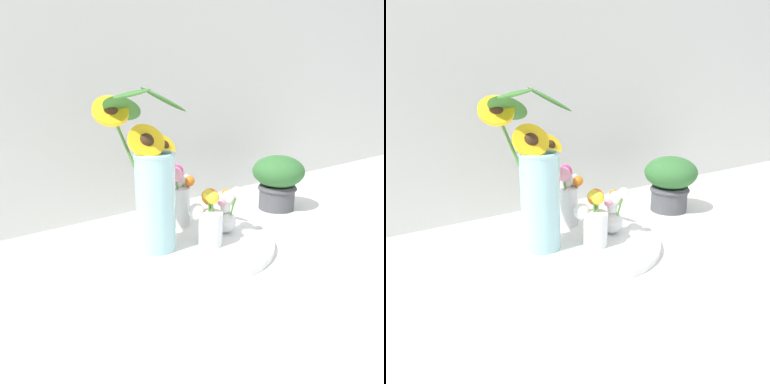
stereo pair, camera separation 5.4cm
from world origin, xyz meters
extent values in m
plane|color=white|center=(0.00, 0.00, 0.00)|extent=(6.00, 6.00, 0.00)
cylinder|color=white|center=(-0.03, 0.06, 0.01)|extent=(0.43, 0.43, 0.02)
cylinder|color=#9ED1D6|center=(-0.14, 0.06, 0.13)|extent=(0.09, 0.09, 0.23)
torus|color=#9ED1D6|center=(-0.14, 0.06, 0.25)|extent=(0.10, 0.10, 0.01)
cylinder|color=#4C8438|center=(-0.14, 0.10, 0.17)|extent=(0.02, 0.04, 0.22)
cylinder|color=yellow|center=(-0.13, 0.11, 0.28)|extent=(0.08, 0.06, 0.07)
sphere|color=#382314|center=(-0.13, 0.11, 0.28)|extent=(0.03, 0.03, 0.03)
cylinder|color=#4C8438|center=(-0.14, 0.08, 0.15)|extent=(0.05, 0.05, 0.20)
cylinder|color=yellow|center=(-0.11, 0.11, 0.26)|extent=(0.08, 0.06, 0.07)
sphere|color=#382314|center=(-0.11, 0.11, 0.26)|extent=(0.03, 0.03, 0.03)
cylinder|color=#4C8438|center=(-0.14, 0.06, 0.17)|extent=(0.03, 0.02, 0.24)
cylinder|color=yellow|center=(-0.15, 0.07, 0.29)|extent=(0.09, 0.06, 0.08)
sphere|color=#382314|center=(-0.15, 0.07, 0.29)|extent=(0.04, 0.04, 0.04)
cylinder|color=#4C8438|center=(-0.11, 0.10, 0.15)|extent=(0.06, 0.04, 0.21)
cylinder|color=yellow|center=(-0.08, 0.11, 0.26)|extent=(0.07, 0.05, 0.06)
sphere|color=#382314|center=(-0.08, 0.11, 0.26)|extent=(0.03, 0.03, 0.03)
cylinder|color=#4C8438|center=(-0.17, 0.09, 0.21)|extent=(0.08, 0.07, 0.27)
cylinder|color=yellow|center=(-0.21, 0.12, 0.35)|extent=(0.10, 0.07, 0.08)
sphere|color=#382314|center=(-0.21, 0.12, 0.35)|extent=(0.03, 0.03, 0.03)
ellipsoid|color=#38702D|center=(-0.08, 0.10, 0.37)|extent=(0.11, 0.13, 0.07)
ellipsoid|color=#38702D|center=(-0.20, 0.06, 0.39)|extent=(0.07, 0.14, 0.04)
ellipsoid|color=#38702D|center=(-0.18, 0.12, 0.35)|extent=(0.15, 0.13, 0.09)
cylinder|color=white|center=(-0.02, 0.00, 0.06)|extent=(0.06, 0.06, 0.09)
cylinder|color=#4C8438|center=(-0.03, 0.02, 0.07)|extent=(0.02, 0.02, 0.06)
sphere|color=white|center=(-0.04, 0.03, 0.11)|extent=(0.04, 0.04, 0.04)
cylinder|color=#4C8438|center=(-0.02, 0.01, 0.10)|extent=(0.01, 0.02, 0.09)
sphere|color=yellow|center=(-0.02, 0.01, 0.15)|extent=(0.03, 0.03, 0.03)
cylinder|color=#4C8438|center=(-0.01, 0.00, 0.09)|extent=(0.01, 0.01, 0.10)
sphere|color=yellow|center=(-0.01, 0.00, 0.14)|extent=(0.03, 0.03, 0.03)
cylinder|color=#4C8438|center=(-0.03, 0.02, 0.08)|extent=(0.02, 0.02, 0.07)
sphere|color=pink|center=(-0.04, 0.03, 0.11)|extent=(0.02, 0.02, 0.02)
cylinder|color=#4C8438|center=(-0.01, 0.01, 0.09)|extent=(0.02, 0.03, 0.09)
sphere|color=orange|center=(0.00, 0.03, 0.14)|extent=(0.04, 0.04, 0.04)
sphere|color=white|center=(0.07, 0.04, 0.05)|extent=(0.06, 0.06, 0.06)
cylinder|color=white|center=(0.07, 0.04, 0.09)|extent=(0.03, 0.03, 0.03)
cylinder|color=#4C8438|center=(0.07, 0.02, 0.09)|extent=(0.01, 0.03, 0.09)
sphere|color=white|center=(0.07, 0.01, 0.14)|extent=(0.03, 0.03, 0.03)
cylinder|color=#4C8438|center=(0.07, 0.03, 0.08)|extent=(0.02, 0.01, 0.07)
sphere|color=white|center=(0.08, 0.04, 0.12)|extent=(0.04, 0.04, 0.04)
cylinder|color=#4C8438|center=(0.06, 0.04, 0.07)|extent=(0.02, 0.02, 0.07)
sphere|color=pink|center=(0.05, 0.04, 0.11)|extent=(0.02, 0.02, 0.02)
cylinder|color=#4C8438|center=(0.07, 0.04, 0.08)|extent=(0.03, 0.02, 0.09)
sphere|color=orange|center=(0.08, 0.05, 0.12)|extent=(0.02, 0.02, 0.02)
cylinder|color=white|center=(0.00, 0.17, 0.07)|extent=(0.07, 0.07, 0.11)
cylinder|color=#4C8438|center=(-0.01, 0.16, 0.11)|extent=(0.02, 0.01, 0.13)
sphere|color=pink|center=(-0.01, 0.16, 0.17)|extent=(0.04, 0.04, 0.04)
cylinder|color=#4C8438|center=(0.01, 0.17, 0.10)|extent=(0.01, 0.02, 0.08)
sphere|color=white|center=(0.01, 0.18, 0.14)|extent=(0.03, 0.03, 0.03)
cylinder|color=#4C8438|center=(0.01, 0.16, 0.10)|extent=(0.02, 0.02, 0.08)
sphere|color=white|center=(0.02, 0.17, 0.15)|extent=(0.04, 0.04, 0.04)
cylinder|color=#4C8438|center=(0.02, 0.16, 0.10)|extent=(0.03, 0.02, 0.09)
sphere|color=orange|center=(0.03, 0.16, 0.14)|extent=(0.03, 0.03, 0.03)
cylinder|color=#4C8438|center=(0.01, 0.18, 0.12)|extent=(0.01, 0.01, 0.11)
sphere|color=#C6337A|center=(0.01, 0.18, 0.17)|extent=(0.04, 0.04, 0.04)
cylinder|color=#4C4C51|center=(0.38, 0.13, 0.04)|extent=(0.12, 0.12, 0.08)
torus|color=#4C4C51|center=(0.38, 0.13, 0.07)|extent=(0.13, 0.13, 0.01)
ellipsoid|color=#336B33|center=(0.38, 0.13, 0.13)|extent=(0.17, 0.17, 0.10)
camera|label=1|loc=(-0.58, -0.66, 0.41)|focal=35.00mm
camera|label=2|loc=(-0.53, -0.69, 0.41)|focal=35.00mm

